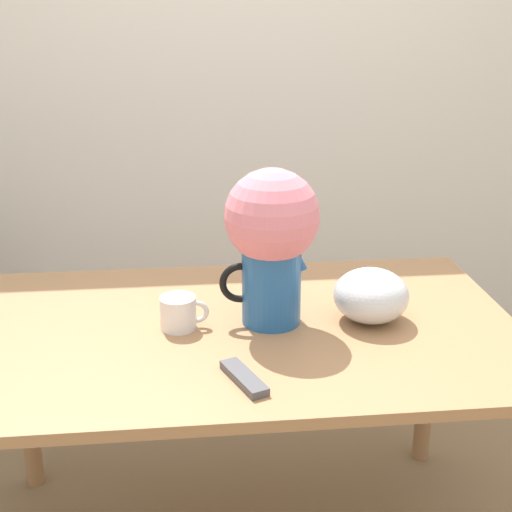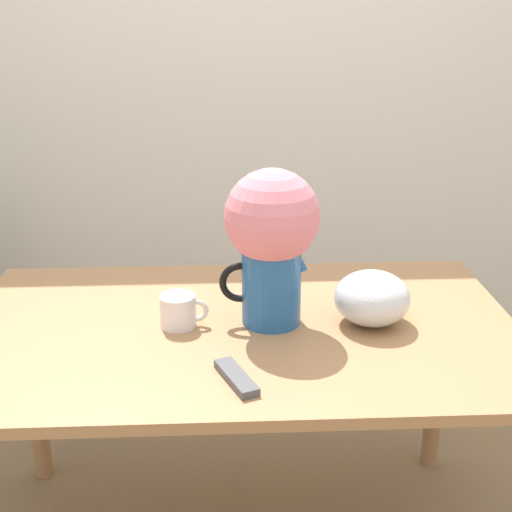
% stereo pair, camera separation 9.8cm
% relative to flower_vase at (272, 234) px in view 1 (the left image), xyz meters
% --- Properties ---
extents(wall_back, '(8.00, 0.05, 2.60)m').
position_rel_flower_vase_xyz_m(wall_back, '(0.04, 1.38, 0.29)').
color(wall_back, silver).
rests_on(wall_back, ground_plane).
extents(table, '(1.51, 0.93, 0.76)m').
position_rel_flower_vase_xyz_m(table, '(-0.08, -0.02, -0.34)').
color(table, '#A3754C').
rests_on(table, ground_plane).
extents(flower_vase, '(0.27, 0.25, 0.43)m').
position_rel_flower_vase_xyz_m(flower_vase, '(0.00, 0.00, 0.00)').
color(flower_vase, '#235B9E').
rests_on(flower_vase, table).
extents(coffee_mug, '(0.13, 0.10, 0.09)m').
position_rel_flower_vase_xyz_m(coffee_mug, '(-0.25, -0.01, -0.21)').
color(coffee_mug, white).
rests_on(coffee_mug, table).
extents(white_bowl, '(0.21, 0.21, 0.15)m').
position_rel_flower_vase_xyz_m(white_bowl, '(0.27, -0.02, -0.18)').
color(white_bowl, silver).
rests_on(white_bowl, table).
extents(remote_control, '(0.10, 0.17, 0.02)m').
position_rel_flower_vase_xyz_m(remote_control, '(-0.10, -0.32, -0.24)').
color(remote_control, '#4C4C51').
rests_on(remote_control, table).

